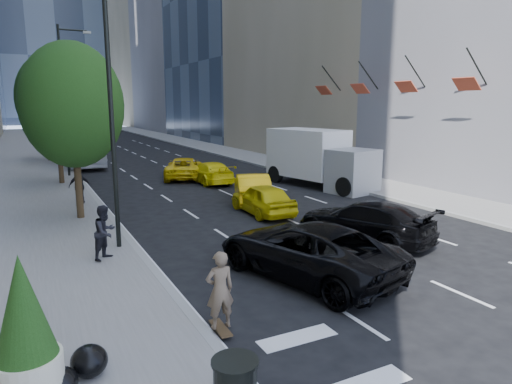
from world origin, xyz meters
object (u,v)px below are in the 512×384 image
black_sedan_mercedes (364,221)px  box_truck (319,158)px  city_bus (82,147)px  black_sedan_lincoln (307,250)px  planter_shrub (26,335)px  skateboarder (220,295)px

black_sedan_mercedes → box_truck: bearing=-135.5°
black_sedan_mercedes → city_bus: size_ratio=0.49×
black_sedan_mercedes → box_truck: box_truck is taller
box_truck → city_bus: bearing=112.6°
black_sedan_lincoln → black_sedan_mercedes: size_ratio=1.13×
city_bus → box_truck: box_truck is taller
city_bus → planter_shrub: city_bus is taller
skateboarder → city_bus: bearing=-89.1°
black_sedan_lincoln → box_truck: (8.94, 12.32, 0.95)m
black_sedan_mercedes → planter_shrub: 12.36m
black_sedan_lincoln → city_bus: 30.00m
skateboarder → city_bus: city_bus is taller
black_sedan_lincoln → box_truck: 15.25m
skateboarder → planter_shrub: 3.99m
skateboarder → box_truck: box_truck is taller
skateboarder → city_bus: (0.80, 31.86, 0.61)m
black_sedan_mercedes → planter_shrub: (-11.27, -5.03, 0.62)m
skateboarder → black_sedan_lincoln: (3.60, 2.00, -0.07)m
city_bus → box_truck: 21.11m
black_sedan_mercedes → box_truck: (5.09, 10.32, 1.01)m
skateboarder → black_sedan_mercedes: (7.45, 4.00, -0.13)m
black_sedan_lincoln → box_truck: box_truck is taller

